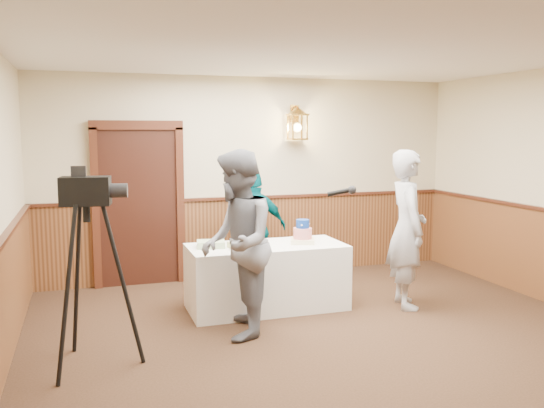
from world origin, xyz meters
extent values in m
plane|color=#2F1F12|center=(0.00, 0.00, 0.00)|extent=(7.00, 7.00, 0.00)
cube|color=beige|center=(0.00, 3.50, 1.40)|extent=(6.00, 0.02, 2.80)
cube|color=white|center=(0.00, 0.00, 2.80)|extent=(6.00, 7.00, 0.02)
cube|color=#4D2A16|center=(0.00, 3.48, 0.55)|extent=(5.98, 0.04, 1.10)
cube|color=#431E12|center=(0.00, 3.46, 1.12)|extent=(5.98, 0.07, 0.04)
cube|color=black|center=(-1.60, 3.45, 1.05)|extent=(1.00, 0.06, 2.10)
cube|color=white|center=(-0.31, 1.90, 0.38)|extent=(1.80, 0.80, 0.75)
cube|color=#F4E9B9|center=(0.13, 1.88, 0.78)|extent=(0.35, 0.35, 0.05)
cylinder|color=#C80407|center=(0.13, 1.88, 0.87)|extent=(0.22, 0.22, 0.13)
cylinder|color=navy|center=(0.13, 1.88, 0.98)|extent=(0.15, 0.15, 0.10)
cube|color=#E1C286|center=(-0.60, 1.81, 0.78)|extent=(0.34, 0.27, 0.07)
cube|color=#9BC087|center=(-0.95, 1.97, 0.79)|extent=(0.35, 0.30, 0.07)
imported|color=slate|center=(-0.86, 1.14, 0.94)|extent=(0.91, 1.05, 1.88)
cylinder|color=black|center=(0.08, 0.79, 1.46)|extent=(0.22, 0.13, 0.09)
sphere|color=black|center=(0.20, 0.74, 1.49)|extent=(0.08, 0.08, 0.08)
imported|color=#A3A3A9|center=(1.27, 1.47, 0.92)|extent=(0.59, 0.76, 1.84)
imported|color=#004C57|center=(-0.18, 2.83, 0.77)|extent=(0.95, 0.51, 1.55)
cube|color=black|center=(-2.27, 0.79, 1.55)|extent=(0.44, 0.28, 0.24)
cylinder|color=black|center=(-2.01, 0.75, 1.55)|extent=(0.18, 0.15, 0.12)
camera|label=1|loc=(-2.28, -4.30, 2.05)|focal=38.00mm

